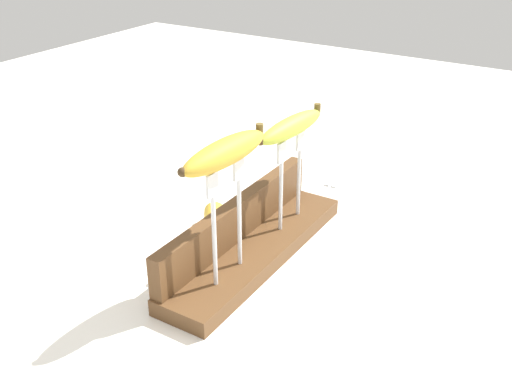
{
  "coord_description": "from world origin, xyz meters",
  "views": [
    {
      "loc": [
        -0.76,
        -0.47,
        0.58
      ],
      "look_at": [
        0.0,
        0.0,
        0.13
      ],
      "focal_mm": 42.61,
      "sensor_mm": 36.0,
      "label": 1
    }
  ],
  "objects_px": {
    "fork_stand_right": "(290,171)",
    "fork_fallen_near": "(325,190)",
    "banana_raised_right": "(292,126)",
    "banana_raised_left": "(225,152)",
    "fork_stand_left": "(227,211)",
    "banana_chunk_near": "(215,218)"
  },
  "relations": [
    {
      "from": "fork_stand_right",
      "to": "fork_fallen_near",
      "type": "bearing_deg",
      "value": 6.22
    },
    {
      "from": "fork_fallen_near",
      "to": "banana_raised_right",
      "type": "bearing_deg",
      "value": -173.79
    },
    {
      "from": "banana_raised_left",
      "to": "banana_raised_right",
      "type": "height_order",
      "value": "banana_raised_left"
    },
    {
      "from": "fork_stand_left",
      "to": "fork_stand_right",
      "type": "xyz_separation_m",
      "value": [
        0.2,
        0.0,
        -0.01
      ]
    },
    {
      "from": "fork_stand_left",
      "to": "fork_stand_right",
      "type": "distance_m",
      "value": 0.2
    },
    {
      "from": "fork_fallen_near",
      "to": "fork_stand_left",
      "type": "bearing_deg",
      "value": -176.91
    },
    {
      "from": "fork_stand_left",
      "to": "banana_raised_left",
      "type": "distance_m",
      "value": 0.1
    },
    {
      "from": "banana_raised_right",
      "to": "fork_fallen_near",
      "type": "height_order",
      "value": "banana_raised_right"
    },
    {
      "from": "fork_stand_right",
      "to": "banana_raised_left",
      "type": "distance_m",
      "value": 0.23
    },
    {
      "from": "banana_raised_left",
      "to": "banana_chunk_near",
      "type": "relative_size",
      "value": 2.71
    },
    {
      "from": "fork_stand_left",
      "to": "fork_fallen_near",
      "type": "xyz_separation_m",
      "value": [
        0.4,
        0.02,
        -0.14
      ]
    },
    {
      "from": "fork_stand_right",
      "to": "banana_raised_left",
      "type": "relative_size",
      "value": 0.9
    },
    {
      "from": "fork_stand_left",
      "to": "banana_chunk_near",
      "type": "height_order",
      "value": "fork_stand_left"
    },
    {
      "from": "banana_raised_left",
      "to": "banana_raised_right",
      "type": "bearing_deg",
      "value": 0.0
    },
    {
      "from": "fork_stand_right",
      "to": "banana_raised_right",
      "type": "distance_m",
      "value": 0.08
    },
    {
      "from": "banana_raised_right",
      "to": "fork_fallen_near",
      "type": "xyz_separation_m",
      "value": [
        0.2,
        0.02,
        -0.21
      ]
    },
    {
      "from": "banana_raised_right",
      "to": "fork_fallen_near",
      "type": "bearing_deg",
      "value": 6.21
    },
    {
      "from": "banana_raised_right",
      "to": "fork_stand_left",
      "type": "bearing_deg",
      "value": -180.0
    },
    {
      "from": "fork_stand_left",
      "to": "banana_chunk_near",
      "type": "bearing_deg",
      "value": 41.66
    },
    {
      "from": "fork_stand_right",
      "to": "fork_fallen_near",
      "type": "height_order",
      "value": "fork_stand_right"
    },
    {
      "from": "banana_raised_right",
      "to": "fork_stand_right",
      "type": "bearing_deg",
      "value": -4.12
    },
    {
      "from": "fork_stand_left",
      "to": "fork_fallen_near",
      "type": "distance_m",
      "value": 0.42
    }
  ]
}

